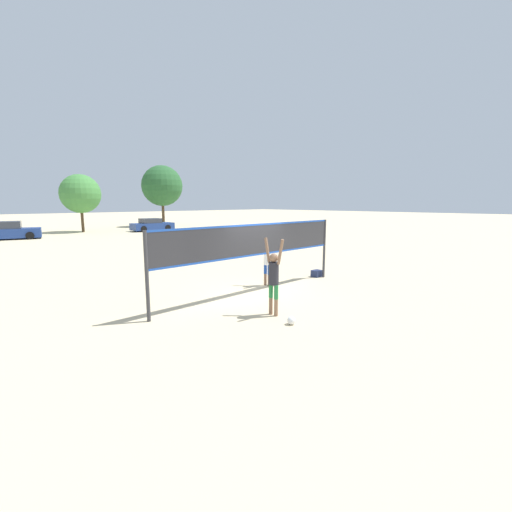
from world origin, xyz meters
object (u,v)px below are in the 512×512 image
player_spiker (274,275)px  parked_car_mid (152,225)px  gear_bag (317,273)px  tree_left_cluster (162,186)px  volleyball_net (256,244)px  tree_right_cluster (80,194)px  volleyball (291,320)px  player_blocker (267,259)px  parked_car_near (10,231)px

player_spiker → parked_car_mid: player_spiker is taller
gear_bag → tree_left_cluster: 34.02m
volleyball_net → tree_right_cluster: 30.54m
volleyball_net → volleyball: volleyball_net is taller
tree_left_cluster → tree_right_cluster: bearing=-168.9°
parked_car_mid → tree_left_cluster: tree_left_cluster is taller
tree_left_cluster → player_spiker: bearing=-114.1°
volleyball_net → volleyball: size_ratio=35.92×
gear_bag → parked_car_mid: parked_car_mid is taller
player_blocker → tree_right_cluster: size_ratio=0.33×
player_spiker → volleyball: 1.33m
player_blocker → parked_car_mid: player_blocker is taller
player_blocker → volleyball: size_ratio=8.96×
tree_left_cluster → player_blocker: bearing=-112.3°
volleyball_net → player_blocker: (1.16, 0.61, -0.71)m
volleyball → parked_car_near: parked_car_near is taller
player_spiker → tree_left_cluster: size_ratio=0.28×
player_blocker → parked_car_near: player_blocker is taller
player_spiker → gear_bag: size_ratio=5.27×
parked_car_near → tree_left_cluster: (17.15, 5.56, 4.47)m
gear_bag → parked_car_mid: bearing=77.3°
parked_car_mid → tree_right_cluster: (-5.93, 3.61, 3.32)m
player_blocker → volleyball: 4.27m
volleyball → parked_car_near: 29.49m
player_spiker → player_blocker: bearing=-42.5°
player_spiker → volleyball: size_ratio=9.78×
player_spiker → tree_left_cluster: 37.65m
parked_car_mid → volleyball: bearing=-107.2°
player_blocker → parked_car_near: (-4.15, 26.10, -0.35)m
player_spiker → player_blocker: player_spiker is taller
volleyball → tree_right_cluster: size_ratio=0.04×
parked_car_near → tree_right_cluster: tree_right_cluster is taller
player_blocker → player_spiker: bearing=-42.5°
player_blocker → tree_left_cluster: (13.00, 31.66, 4.13)m
volleyball → tree_left_cluster: (15.50, 34.99, 5.04)m
volleyball_net → parked_car_mid: size_ratio=1.75×
player_spiker → tree_right_cluster: (4.91, 32.13, 2.81)m
player_blocker → volleyball_net: bearing=-62.3°
player_spiker → tree_right_cluster: 32.63m
player_spiker → volleyball_net: bearing=-31.1°
gear_bag → tree_right_cluster: 30.21m
tree_right_cluster → player_blocker: bearing=-95.0°
player_spiker → tree_right_cluster: size_ratio=0.36×
parked_car_near → tree_right_cluster: bearing=40.6°
tree_left_cluster → volleyball_net: bearing=-113.7°
gear_bag → tree_left_cluster: tree_left_cluster is taller
gear_bag → parked_car_mid: size_ratio=0.09×
gear_bag → player_spiker: bearing=-156.3°
player_spiker → parked_car_near: player_spiker is taller
volleyball → parked_car_near: bearing=93.2°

